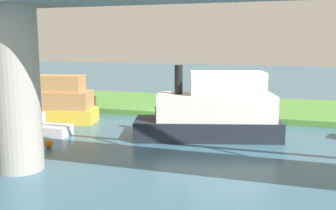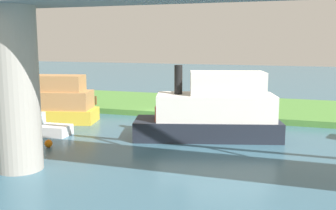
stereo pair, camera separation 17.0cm
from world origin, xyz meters
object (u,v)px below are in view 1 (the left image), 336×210
mooring_post (95,100)px  pontoon_yellow (36,127)px  motorboat_white (210,118)px  motorboat_red (49,103)px  skiff_small (212,112)px  person_on_bank (167,102)px  bridge_pylon (17,90)px  marker_buoy (49,144)px

mooring_post → pontoon_yellow: 10.61m
mooring_post → motorboat_white: (-12.15, 3.54, -0.30)m
mooring_post → motorboat_red: bearing=83.3°
skiff_small → motorboat_red: bearing=-5.2°
person_on_bank → motorboat_red: (8.31, 5.96, 0.37)m
pontoon_yellow → motorboat_white: (-11.12, -7.02, 0.05)m
bridge_pylon → mooring_post: bearing=-73.4°
motorboat_red → pontoon_yellow: bearing=113.4°
bridge_pylon → person_on_bank: bearing=-97.9°
person_on_bank → marker_buoy: (3.57, 12.83, -0.95)m
skiff_small → mooring_post: bearing=-30.2°
motorboat_red → motorboat_white: size_ratio=1.69×
bridge_pylon → mooring_post: (5.20, -17.44, -3.26)m
bridge_pylon → motorboat_white: (-6.95, -13.90, -3.57)m
mooring_post → marker_buoy: bearing=106.7°
marker_buoy → motorboat_white: bearing=-129.9°
bridge_pylon → mooring_post: bridge_pylon is taller
skiff_small → pontoon_yellow: size_ratio=2.17×
skiff_small → pontoon_yellow: skiff_small is taller
pontoon_yellow → motorboat_red: bearing=-66.6°
bridge_pylon → motorboat_white: 15.95m
person_on_bank → mooring_post: size_ratio=1.68×
motorboat_red → skiff_small: 14.03m
person_on_bank → marker_buoy: size_ratio=2.78×
motorboat_white → mooring_post: bearing=-16.2°
bridge_pylon → skiff_small: (-8.02, -9.73, -2.31)m
mooring_post → marker_buoy: 13.91m
skiff_small → marker_buoy: size_ratio=20.76×
motorboat_red → pontoon_yellow: size_ratio=1.82×
mooring_post → motorboat_white: 12.66m
skiff_small → person_on_bank: bearing=-51.9°
bridge_pylon → marker_buoy: bridge_pylon is taller
motorboat_red → skiff_small: size_ratio=0.84×
pontoon_yellow → mooring_post: bearing=-84.4°
skiff_small → pontoon_yellow: 12.59m
motorboat_red → person_on_bank: bearing=-144.4°
marker_buoy → pontoon_yellow: bearing=-43.0°
motorboat_white → marker_buoy: motorboat_white is taller
bridge_pylon → person_on_bank: (-2.35, -16.95, -2.97)m
person_on_bank → pontoon_yellow: person_on_bank is taller
bridge_pylon → person_on_bank: bridge_pylon is taller
mooring_post → motorboat_red: 6.52m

